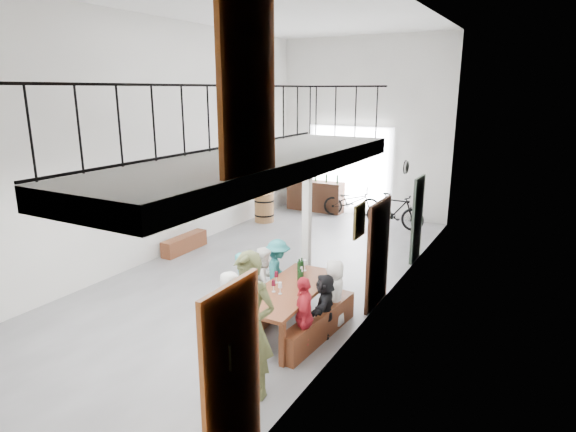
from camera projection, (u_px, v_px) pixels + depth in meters
The scene contains 24 objects.
floor at pixel (263, 273), 10.62m from camera, with size 12.00×12.00×0.00m, color #5F5F62.
room_walls at pixel (260, 108), 9.71m from camera, with size 12.00×12.00×12.00m.
gateway_portal at pixel (349, 170), 15.47m from camera, with size 2.80×0.08×2.80m, color white.
right_wall_decor at pixel (347, 238), 7.33m from camera, with size 0.07×8.28×5.07m.
balcony at pixel (262, 166), 6.29m from camera, with size 1.52×5.62×4.00m.
tasting_table at pixel (289, 293), 7.86m from camera, with size 0.96×2.23×0.79m.
bench_inner at pixel (260, 313), 8.24m from camera, with size 0.31×1.92×0.44m, color brown.
bench_wall at pixel (320, 325), 7.79m from camera, with size 0.26×2.01×0.46m, color brown.
tableware at pixel (295, 274), 8.04m from camera, with size 0.54×1.16×0.35m.
side_bench at pixel (185, 243), 12.01m from camera, with size 0.31×1.41×0.40m, color brown.
oak_barrel at pixel (264, 207), 14.64m from camera, with size 0.60×0.60×0.88m.
serving_counter at pixel (315, 196), 15.95m from camera, with size 1.89×0.52×1.00m, color #381F12.
counter_bottles at pixel (316, 177), 15.79m from camera, with size 1.65×0.15×0.28m.
guest_left_a at pixel (230, 307), 7.61m from camera, with size 0.58×0.38×1.19m, color white.
guest_left_b at pixel (245, 289), 8.13m from camera, with size 0.48×0.31×1.32m, color teal.
guest_left_c at pixel (265, 282), 8.49m from camera, with size 0.62×0.48×1.27m, color white.
guest_left_d at pixel (277, 273), 8.91m from camera, with size 0.83×0.47×1.28m, color teal.
guest_right_a at pixel (304, 316), 7.26m from camera, with size 0.73×0.30×1.25m, color red.
guest_right_b at pixel (325, 305), 7.81m from camera, with size 0.99×0.32×1.07m, color black.
guest_right_c at pixel (334, 293), 8.14m from camera, with size 0.57×0.37×1.17m, color white.
host_standing at pixel (250, 326), 6.17m from camera, with size 0.72×0.47×1.98m, color #535932.
potted_plant at pixel (376, 279), 9.80m from camera, with size 0.34×0.30×0.38m, color #1A5419.
bicycle_near at pixel (352, 202), 15.30m from camera, with size 0.62×1.78×0.93m, color black.
bicycle_far at pixel (395, 211), 13.88m from camera, with size 0.49×1.73×1.04m, color black.
Camera 1 is at (5.32, -8.42, 3.93)m, focal length 30.00 mm.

